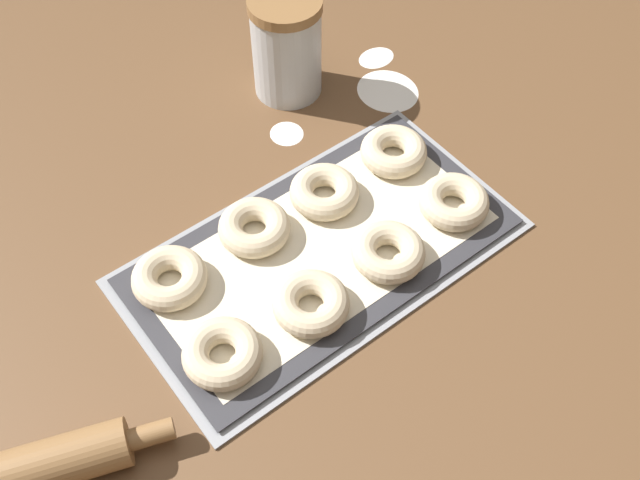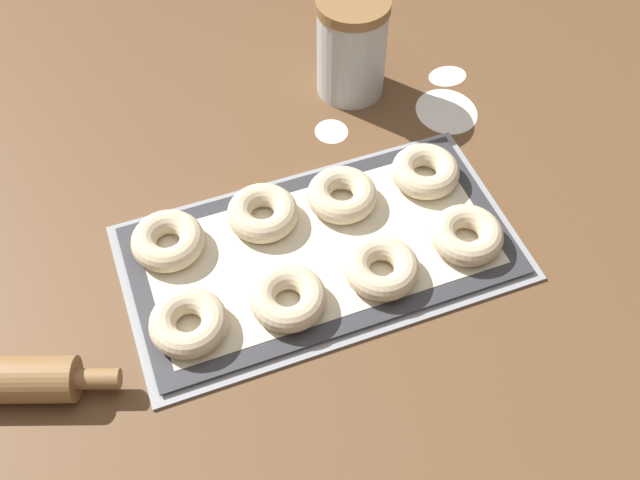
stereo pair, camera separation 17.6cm
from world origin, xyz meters
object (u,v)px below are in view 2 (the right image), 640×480
object	(u,v)px
bagel_back_far_left	(168,241)
bagel_back_far_right	(425,171)
bagel_front_mid_right	(382,268)
bagel_front_mid_left	(288,298)
flour_canister	(352,46)
bagel_back_mid_right	(342,195)
bagel_front_far_right	(467,235)
bagel_back_mid_left	(263,213)
bagel_front_far_left	(189,323)
baking_tray	(320,251)

from	to	relation	value
bagel_back_far_left	bagel_back_far_right	bearing A→B (deg)	-1.20
bagel_front_mid_right	bagel_back_far_right	world-z (taller)	same
bagel_back_far_left	bagel_back_far_right	size ratio (longest dim) A/B	1.00
bagel_front_mid_left	flour_canister	world-z (taller)	flour_canister
bagel_back_mid_right	bagel_back_far_right	size ratio (longest dim) A/B	1.00
flour_canister	bagel_front_mid_left	bearing A→B (deg)	-122.41
flour_canister	bagel_front_far_right	bearing A→B (deg)	-85.89
bagel_front_mid_right	bagel_front_far_right	xyz separation A→B (m)	(0.13, 0.01, 0.00)
bagel_back_far_right	flour_canister	xyz separation A→B (m)	(-0.02, 0.23, 0.06)
bagel_back_mid_left	bagel_front_mid_right	bearing A→B (deg)	-50.62
bagel_front_far_left	flour_canister	xyz separation A→B (m)	(0.35, 0.35, 0.06)
bagel_front_far_right	bagel_back_far_left	world-z (taller)	same
bagel_front_mid_left	bagel_back_mid_left	xyz separation A→B (m)	(0.01, 0.14, 0.00)
baking_tray	bagel_back_far_right	xyz separation A→B (m)	(0.18, 0.06, 0.02)
bagel_front_far_left	bagel_back_mid_right	bearing A→B (deg)	26.44
bagel_front_far_right	bagel_back_mid_left	bearing A→B (deg)	151.61
flour_canister	bagel_back_mid_left	bearing A→B (deg)	-134.64
bagel_front_far_left	bagel_front_mid_right	bearing A→B (deg)	-1.83
bagel_back_mid_left	flour_canister	world-z (taller)	flour_canister
bagel_front_far_left	bagel_back_far_left	xyz separation A→B (m)	(0.01, 0.13, 0.00)
bagel_front_mid_right	bagel_front_far_right	size ratio (longest dim) A/B	1.00
bagel_back_mid_right	bagel_back_far_right	world-z (taller)	same
flour_canister	bagel_front_mid_right	bearing A→B (deg)	-105.77
bagel_front_mid_left	bagel_front_far_right	distance (m)	0.25
bagel_front_mid_left	bagel_back_far_left	size ratio (longest dim) A/B	1.00
bagel_front_mid_right	bagel_back_far_left	world-z (taller)	same
bagel_front_far_right	flour_canister	world-z (taller)	flour_canister
bagel_front_far_left	flour_canister	distance (m)	0.50
bagel_front_far_left	bagel_back_far_left	bearing A→B (deg)	87.41
bagel_front_mid_left	bagel_back_far_right	bearing A→B (deg)	27.75
bagel_front_far_right	bagel_back_mid_right	distance (m)	0.18
bagel_back_far_left	bagel_back_mid_left	distance (m)	0.13
bagel_back_mid_left	flour_canister	distance (m)	0.31
bagel_front_far_right	bagel_front_far_left	bearing A→B (deg)	-179.79
bagel_back_mid_left	flour_canister	xyz separation A→B (m)	(0.22, 0.22, 0.06)
bagel_front_far_right	flour_canister	xyz separation A→B (m)	(-0.03, 0.35, 0.06)
bagel_front_mid_left	bagel_back_far_left	distance (m)	0.18
baking_tray	bagel_back_mid_right	size ratio (longest dim) A/B	5.41
bagel_front_mid_right	bagel_back_far_left	xyz separation A→B (m)	(-0.25, 0.14, 0.00)
bagel_front_mid_left	flour_canister	distance (m)	0.43
bagel_back_far_left	bagel_back_mid_left	bearing A→B (deg)	0.45
bagel_front_mid_left	baking_tray	bearing A→B (deg)	45.75
bagel_front_mid_left	bagel_back_mid_right	world-z (taller)	same
bagel_back_far_right	bagel_front_far_left	bearing A→B (deg)	-161.85
baking_tray	bagel_back_far_right	bearing A→B (deg)	18.63
bagel_front_far_left	bagel_front_far_right	distance (m)	0.38
bagel_back_far_left	bagel_back_mid_left	xyz separation A→B (m)	(0.13, 0.00, 0.00)
bagel_front_mid_left	bagel_back_mid_right	bearing A→B (deg)	46.86
baking_tray	flour_canister	xyz separation A→B (m)	(0.16, 0.29, 0.08)
bagel_back_mid_right	bagel_front_mid_left	bearing A→B (deg)	-133.14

